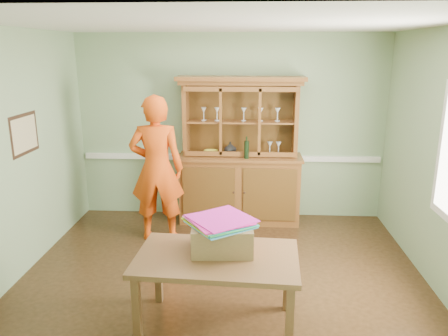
# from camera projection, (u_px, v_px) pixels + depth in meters

# --- Properties ---
(floor) EXTENTS (4.50, 4.50, 0.00)m
(floor) POSITION_uv_depth(u_px,v_px,m) (222.00, 278.00, 4.87)
(floor) COLOR #492C17
(floor) RESTS_ON ground
(ceiling) EXTENTS (4.50, 4.50, 0.00)m
(ceiling) POSITION_uv_depth(u_px,v_px,m) (222.00, 24.00, 4.16)
(ceiling) COLOR white
(ceiling) RESTS_ON wall_back
(wall_back) EXTENTS (4.50, 0.00, 4.50)m
(wall_back) POSITION_uv_depth(u_px,v_px,m) (231.00, 128.00, 6.44)
(wall_back) COLOR #87A57B
(wall_back) RESTS_ON floor
(wall_left) EXTENTS (0.00, 4.00, 4.00)m
(wall_left) POSITION_uv_depth(u_px,v_px,m) (11.00, 158.00, 4.64)
(wall_left) COLOR #87A57B
(wall_left) RESTS_ON floor
(wall_right) EXTENTS (0.00, 4.00, 4.00)m
(wall_right) POSITION_uv_depth(u_px,v_px,m) (445.00, 164.00, 4.38)
(wall_right) COLOR #87A57B
(wall_right) RESTS_ON floor
(wall_front) EXTENTS (4.50, 0.00, 4.50)m
(wall_front) POSITION_uv_depth(u_px,v_px,m) (201.00, 244.00, 2.59)
(wall_front) COLOR #87A57B
(wall_front) RESTS_ON floor
(chair_rail) EXTENTS (4.41, 0.05, 0.08)m
(chair_rail) POSITION_uv_depth(u_px,v_px,m) (230.00, 158.00, 6.53)
(chair_rail) COLOR white
(chair_rail) RESTS_ON wall_back
(framed_map) EXTENTS (0.03, 0.60, 0.46)m
(framed_map) POSITION_uv_depth(u_px,v_px,m) (25.00, 134.00, 4.88)
(framed_map) COLOR #321E14
(framed_map) RESTS_ON wall_left
(china_hutch) EXTENTS (1.79, 0.59, 2.11)m
(china_hutch) POSITION_uv_depth(u_px,v_px,m) (240.00, 172.00, 6.36)
(china_hutch) COLOR brown
(china_hutch) RESTS_ON floor
(dining_table) EXTENTS (1.47, 0.93, 0.71)m
(dining_table) POSITION_uv_depth(u_px,v_px,m) (217.00, 264.00, 3.86)
(dining_table) COLOR brown
(dining_table) RESTS_ON floor
(cardboard_box) EXTENTS (0.56, 0.46, 0.25)m
(cardboard_box) POSITION_uv_depth(u_px,v_px,m) (222.00, 237.00, 3.91)
(cardboard_box) COLOR #92734B
(cardboard_box) RESTS_ON dining_table
(kite_stack) EXTENTS (0.68, 0.68, 0.06)m
(kite_stack) POSITION_uv_depth(u_px,v_px,m) (220.00, 220.00, 3.88)
(kite_stack) COLOR #3B94CA
(kite_stack) RESTS_ON cardboard_box
(person) EXTENTS (0.73, 0.51, 1.93)m
(person) POSITION_uv_depth(u_px,v_px,m) (157.00, 169.00, 5.68)
(person) COLOR #E74B0E
(person) RESTS_ON floor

